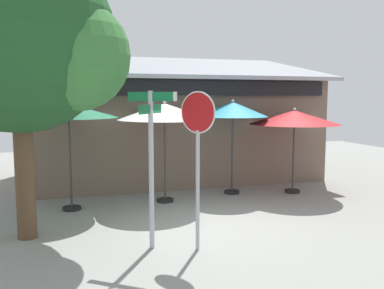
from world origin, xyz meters
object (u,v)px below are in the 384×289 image
street_sign_post (151,152)px  stop_sign (198,141)px  shade_tree (27,41)px  patio_umbrella_teal_right (233,110)px  patio_umbrella_forest_green_left (69,112)px  patio_umbrella_crimson_far_right (294,118)px  patio_umbrella_ivory_center (165,112)px

street_sign_post → stop_sign: bearing=-22.9°
shade_tree → street_sign_post: bearing=-29.2°
street_sign_post → patio_umbrella_teal_right: 4.73m
stop_sign → patio_umbrella_teal_right: bearing=59.9°
patio_umbrella_forest_green_left → patio_umbrella_teal_right: size_ratio=0.99×
patio_umbrella_teal_right → street_sign_post: bearing=-130.2°
stop_sign → patio_umbrella_crimson_far_right: 5.31m
patio_umbrella_forest_green_left → shade_tree: size_ratio=0.47×
patio_umbrella_crimson_far_right → patio_umbrella_ivory_center: bearing=179.6°
patio_umbrella_ivory_center → patio_umbrella_crimson_far_right: (3.78, -0.03, -0.20)m
street_sign_post → patio_umbrella_crimson_far_right: size_ratio=1.10×
street_sign_post → patio_umbrella_ivory_center: 3.40m
patio_umbrella_ivory_center → shade_tree: shade_tree is taller
stop_sign → patio_umbrella_teal_right: 4.53m
stop_sign → patio_umbrella_forest_green_left: (-2.16, 3.41, 0.44)m
stop_sign → patio_umbrella_teal_right: (2.26, 3.90, 0.42)m
patio_umbrella_ivory_center → shade_tree: size_ratio=0.47×
patio_umbrella_ivory_center → patio_umbrella_forest_green_left: bearing=-177.2°
stop_sign → patio_umbrella_crimson_far_right: size_ratio=1.10×
street_sign_post → patio_umbrella_crimson_far_right: bearing=33.7°
patio_umbrella_ivory_center → street_sign_post: bearing=-107.0°
street_sign_post → patio_umbrella_crimson_far_right: 5.73m
patio_umbrella_teal_right → shade_tree: bearing=-154.7°
stop_sign → patio_umbrella_crimson_far_right: stop_sign is taller
stop_sign → shade_tree: (-2.85, 1.49, 1.82)m
street_sign_post → patio_umbrella_forest_green_left: size_ratio=1.07×
patio_umbrella_teal_right → patio_umbrella_crimson_far_right: size_ratio=1.04×
street_sign_post → patio_umbrella_forest_green_left: bearing=114.4°
patio_umbrella_ivory_center → patio_umbrella_teal_right: 2.09m
street_sign_post → patio_umbrella_crimson_far_right: street_sign_post is taller
patio_umbrella_ivory_center → patio_umbrella_crimson_far_right: patio_umbrella_ivory_center is taller
patio_umbrella_forest_green_left → patio_umbrella_crimson_far_right: (6.15, 0.09, -0.23)m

